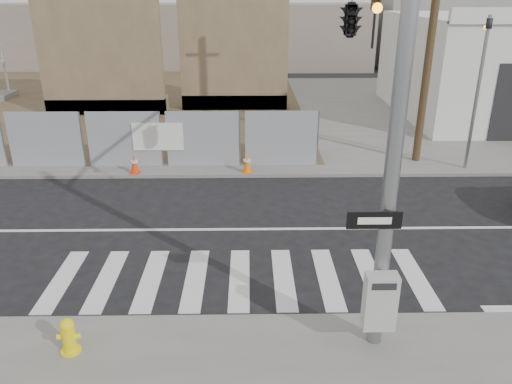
{
  "coord_description": "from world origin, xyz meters",
  "views": [
    {
      "loc": [
        0.23,
        -12.2,
        6.09
      ],
      "look_at": [
        0.4,
        -0.73,
        1.4
      ],
      "focal_mm": 35.0,
      "sensor_mm": 36.0,
      "label": 1
    }
  ],
  "objects_px": {
    "signal_pole": "(362,59)",
    "traffic_cone_c": "(134,164)",
    "traffic_cone_d": "(247,163)",
    "fire_hydrant": "(69,336)"
  },
  "relations": [
    {
      "from": "signal_pole",
      "to": "fire_hydrant",
      "type": "height_order",
      "value": "signal_pole"
    },
    {
      "from": "traffic_cone_c",
      "to": "traffic_cone_d",
      "type": "distance_m",
      "value": 3.91
    },
    {
      "from": "signal_pole",
      "to": "traffic_cone_d",
      "type": "distance_m",
      "value": 7.96
    },
    {
      "from": "signal_pole",
      "to": "fire_hydrant",
      "type": "relative_size",
      "value": 10.27
    },
    {
      "from": "traffic_cone_d",
      "to": "fire_hydrant",
      "type": "bearing_deg",
      "value": -108.6
    },
    {
      "from": "signal_pole",
      "to": "traffic_cone_d",
      "type": "xyz_separation_m",
      "value": [
        -2.33,
        6.27,
        -4.33
      ]
    },
    {
      "from": "fire_hydrant",
      "to": "traffic_cone_d",
      "type": "relative_size",
      "value": 0.99
    },
    {
      "from": "fire_hydrant",
      "to": "signal_pole",
      "type": "bearing_deg",
      "value": 9.98
    },
    {
      "from": "traffic_cone_d",
      "to": "signal_pole",
      "type": "bearing_deg",
      "value": -69.61
    },
    {
      "from": "signal_pole",
      "to": "traffic_cone_c",
      "type": "height_order",
      "value": "signal_pole"
    }
  ]
}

